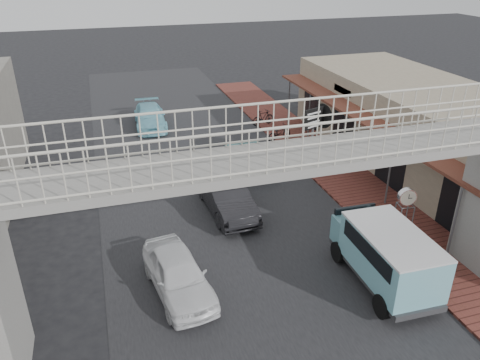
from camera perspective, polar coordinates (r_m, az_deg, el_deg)
ground at (r=17.78m, az=-0.03°, el=-7.73°), size 120.00×120.00×0.00m
road_strip at (r=17.77m, az=-0.03°, el=-7.72°), size 10.00×60.00×0.01m
sidewalk at (r=22.53m, az=13.65°, el=-0.65°), size 3.00×40.00×0.10m
shophouse_row at (r=25.01m, az=21.92°, el=5.74°), size 7.20×18.00×4.00m
footbridge at (r=12.90m, az=5.23°, el=-5.36°), size 16.40×2.40×6.34m
white_hatchback at (r=15.27m, az=-7.55°, el=-11.28°), size 2.11×4.14×1.35m
dark_sedan at (r=19.55m, az=-1.72°, el=-1.89°), size 1.76×4.50×1.46m
angkot_curb at (r=23.86m, az=1.12°, el=3.07°), size 2.07×4.27×1.17m
angkot_far at (r=29.99m, az=-10.92°, el=7.59°), size 2.03×4.56×1.30m
angkot_van at (r=15.79m, az=17.50°, el=-8.20°), size 2.04×4.26×2.06m
motorcycle_near at (r=27.14m, az=4.82°, el=5.77°), size 1.77×1.12×0.88m
motorcycle_far at (r=29.58m, az=2.82°, el=7.61°), size 1.62×0.82×0.94m
street_clock at (r=17.08m, az=19.63°, el=-2.29°), size 0.65×0.56×2.54m
arrow_sign at (r=23.09m, az=10.45°, el=7.70°), size 2.02×1.36×3.34m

